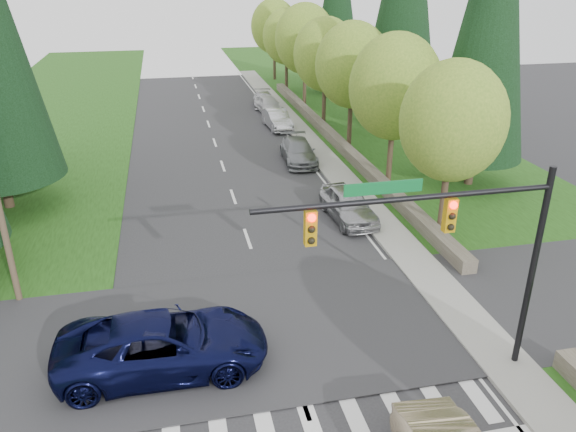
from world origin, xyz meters
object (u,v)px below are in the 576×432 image
object	(u,v)px
parked_car_e	(263,99)
parked_car_a	(348,205)
parked_car_c	(277,119)
parked_car_b	(298,151)
parked_car_d	(268,104)
suv_navy	(163,344)

from	to	relation	value
parked_car_e	parked_car_a	bearing A→B (deg)	-82.69
parked_car_c	parked_car_e	bearing A→B (deg)	84.65
parked_car_a	parked_car_b	size ratio (longest dim) A/B	0.95
parked_car_a	parked_car_d	world-z (taller)	parked_car_a
parked_car_b	parked_car_c	xyz separation A→B (m)	(0.29, 8.64, 0.02)
parked_car_b	parked_car_d	size ratio (longest dim) A/B	1.15
parked_car_b	parked_car_e	distance (m)	16.72
parked_car_c	parked_car_d	size ratio (longest dim) A/B	1.03
suv_navy	parked_car_b	size ratio (longest dim) A/B	1.32
parked_car_d	parked_car_b	bearing A→B (deg)	-97.47
parked_car_a	parked_car_b	bearing A→B (deg)	88.77
parked_car_a	parked_car_c	distance (m)	18.26
parked_car_c	parked_car_b	bearing A→B (deg)	-95.32
parked_car_e	parked_car_b	bearing A→B (deg)	-84.17
suv_navy	parked_car_a	xyz separation A→B (m)	(9.39, 9.97, -0.11)
suv_navy	parked_car_e	bearing A→B (deg)	-14.22
parked_car_d	parked_car_e	bearing A→B (deg)	84.81
suv_navy	parked_car_c	world-z (taller)	suv_navy
suv_navy	parked_car_e	distance (m)	37.56
parked_car_a	parked_car_e	world-z (taller)	parked_car_a
parked_car_d	parked_car_c	bearing A→B (deg)	-98.04
parked_car_a	parked_car_c	xyz separation A→B (m)	(-0.07, 18.26, -0.07)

